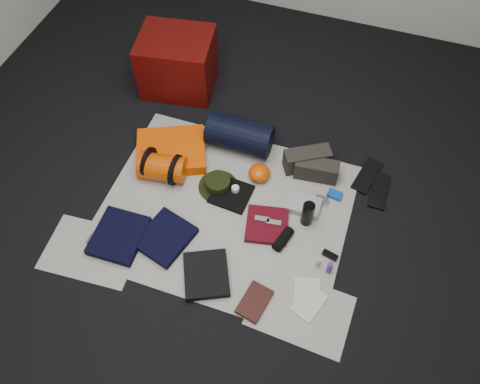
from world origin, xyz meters
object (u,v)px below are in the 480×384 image
(compact_camera, at_px, (321,200))
(paperback_book, at_px, (254,302))
(sleeping_pad, at_px, (171,151))
(water_bottle, at_px, (308,214))
(stuff_sack, at_px, (162,167))
(navy_duffel, at_px, (240,135))
(red_cabinet, at_px, (178,63))

(compact_camera, bearing_deg, paperback_book, -101.05)
(sleeping_pad, xyz_separation_m, water_bottle, (1.05, -0.22, 0.05))
(sleeping_pad, xyz_separation_m, stuff_sack, (0.02, -0.18, 0.05))
(navy_duffel, distance_m, compact_camera, 0.74)
(compact_camera, xyz_separation_m, paperback_book, (-0.21, -0.82, -0.00))
(water_bottle, bearing_deg, navy_duffel, 143.20)
(sleeping_pad, height_order, navy_duffel, navy_duffel)
(navy_duffel, height_order, paperback_book, navy_duffel)
(stuff_sack, relative_size, navy_duffel, 0.68)
(sleeping_pad, bearing_deg, red_cabinet, 107.84)
(red_cabinet, distance_m, stuff_sack, 0.91)
(red_cabinet, bearing_deg, paperback_book, -63.31)
(sleeping_pad, bearing_deg, water_bottle, -11.98)
(compact_camera, distance_m, paperback_book, 0.84)
(stuff_sack, distance_m, navy_duffel, 0.59)
(navy_duffel, bearing_deg, paperback_book, -66.90)
(red_cabinet, height_order, water_bottle, red_cabinet)
(navy_duffel, bearing_deg, compact_camera, -22.59)
(stuff_sack, height_order, water_bottle, water_bottle)
(water_bottle, height_order, compact_camera, water_bottle)
(stuff_sack, distance_m, paperback_book, 1.11)
(water_bottle, distance_m, paperback_book, 0.66)
(red_cabinet, relative_size, stuff_sack, 1.73)
(navy_duffel, relative_size, water_bottle, 2.37)
(sleeping_pad, distance_m, paperback_book, 1.25)
(water_bottle, relative_size, compact_camera, 2.22)
(paperback_book, bearing_deg, red_cabinet, 137.39)
(compact_camera, bearing_deg, sleeping_pad, -178.90)
(paperback_book, bearing_deg, compact_camera, 87.01)
(navy_duffel, xyz_separation_m, paperback_book, (0.47, -1.10, -0.10))
(red_cabinet, height_order, stuff_sack, red_cabinet)
(red_cabinet, relative_size, compact_camera, 6.22)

